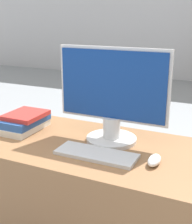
% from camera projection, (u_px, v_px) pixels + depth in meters
% --- Properties ---
extents(desk, '(1.37, 0.62, 0.74)m').
position_uv_depth(desk, '(93.00, 209.00, 1.65)').
color(desk, '#8C603D').
rests_on(desk, ground_plane).
extents(monitor, '(0.56, 0.25, 0.47)m').
position_uv_depth(monitor, '(112.00, 96.00, 1.52)').
color(monitor, silver).
rests_on(monitor, desk).
extents(keyboard, '(0.37, 0.14, 0.02)m').
position_uv_depth(keyboard, '(96.00, 154.00, 1.42)').
color(keyboard, silver).
rests_on(keyboard, desk).
extents(mouse, '(0.05, 0.11, 0.04)m').
position_uv_depth(mouse, '(154.00, 160.00, 1.33)').
color(mouse, white).
rests_on(mouse, desk).
extents(book_stack, '(0.19, 0.28, 0.10)m').
position_uv_depth(book_stack, '(26.00, 121.00, 1.72)').
color(book_stack, silver).
rests_on(book_stack, desk).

